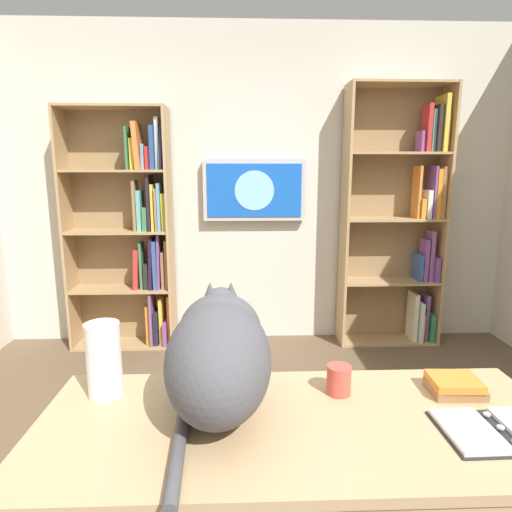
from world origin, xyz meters
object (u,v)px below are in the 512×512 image
at_px(open_binder, 500,430).
at_px(desk_book_stack, 455,386).
at_px(paper_towel_roll, 104,360).
at_px(wall_mounted_tv, 254,190).
at_px(coffee_mug, 339,380).
at_px(cat, 219,351).
at_px(bookshelf_left, 405,219).
at_px(desk, 301,461).
at_px(bookshelf_right, 133,232).

distance_m(open_binder, desk_book_stack, 0.22).
bearing_deg(paper_towel_roll, wall_mounted_tv, -103.35).
distance_m(wall_mounted_tv, paper_towel_roll, 2.49).
bearing_deg(coffee_mug, desk_book_stack, 177.79).
relative_size(cat, paper_towel_roll, 2.81).
distance_m(wall_mounted_tv, cat, 2.49).
xyz_separation_m(bookshelf_left, desk, (1.23, 2.50, -0.43)).
distance_m(bookshelf_right, open_binder, 3.03).
xyz_separation_m(bookshelf_right, desk, (-1.07, 2.49, -0.33)).
xyz_separation_m(bookshelf_right, open_binder, (-1.62, 2.55, -0.21)).
height_order(cat, paper_towel_roll, cat).
xyz_separation_m(paper_towel_roll, desk_book_stack, (-1.15, 0.03, -0.10)).
bearing_deg(desk_book_stack, bookshelf_right, -55.51).
bearing_deg(wall_mounted_tv, open_binder, 102.87).
distance_m(bookshelf_left, desk, 2.82).
bearing_deg(bookshelf_right, cat, 109.32).
height_order(cat, desk_book_stack, cat).
height_order(coffee_mug, desk_book_stack, coffee_mug).
bearing_deg(open_binder, paper_towel_roll, -12.29).
xyz_separation_m(bookshelf_left, wall_mounted_tv, (1.29, -0.08, 0.25)).
bearing_deg(open_binder, desk, -6.18).
xyz_separation_m(wall_mounted_tv, desk, (-0.05, 2.58, -0.68)).
height_order(bookshelf_left, desk, bookshelf_left).
xyz_separation_m(cat, open_binder, (-0.79, 0.19, -0.17)).
bearing_deg(wall_mounted_tv, bookshelf_right, 4.70).
relative_size(desk, desk_book_stack, 9.21).
xyz_separation_m(coffee_mug, desk_book_stack, (-0.38, 0.01, -0.02)).
xyz_separation_m(paper_towel_roll, coffee_mug, (-0.76, 0.02, -0.08)).
xyz_separation_m(bookshelf_left, bookshelf_right, (2.30, 0.00, -0.10)).
height_order(bookshelf_right, desk, bookshelf_right).
relative_size(bookshelf_right, paper_towel_roll, 8.13).
distance_m(desk, coffee_mug, 0.28).
height_order(wall_mounted_tv, desk, wall_mounted_tv).
bearing_deg(coffee_mug, paper_towel_roll, -1.38).
bearing_deg(wall_mounted_tv, coffee_mug, 94.73).
xyz_separation_m(wall_mounted_tv, cat, (0.19, 2.45, -0.38)).
relative_size(wall_mounted_tv, desk, 0.56).
relative_size(open_binder, desk_book_stack, 1.97).
bearing_deg(bookshelf_left, desk, 63.71).
height_order(wall_mounted_tv, paper_towel_roll, wall_mounted_tv).
distance_m(bookshelf_right, coffee_mug, 2.62).
xyz_separation_m(cat, paper_towel_roll, (0.38, -0.07, -0.06)).
bearing_deg(bookshelf_left, cat, 58.09).
relative_size(bookshelf_left, coffee_mug, 22.83).
relative_size(bookshelf_left, cat, 3.16).
xyz_separation_m(bookshelf_right, paper_towel_roll, (-0.45, 2.30, -0.09)).
relative_size(bookshelf_right, wall_mounted_tv, 2.31).
bearing_deg(desk, coffee_mug, -129.58).
bearing_deg(desk_book_stack, wall_mounted_tv, -76.46).
distance_m(cat, coffee_mug, 0.41).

